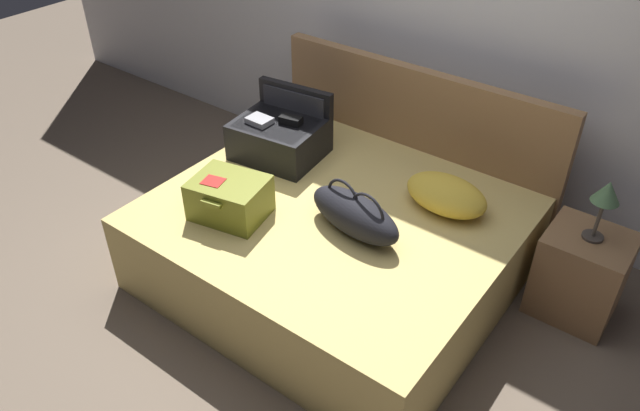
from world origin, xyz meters
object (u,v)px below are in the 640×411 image
duffel_bag (355,214)px  nightstand (580,274)px  table_lamp (606,196)px  hard_case_medium (230,197)px  pillow_near_headboard (446,195)px  hard_case_large (280,135)px  bed (333,244)px

duffel_bag → nightstand: size_ratio=1.18×
table_lamp → hard_case_medium: bearing=-149.5°
duffel_bag → pillow_near_headboard: duffel_bag is taller
hard_case_large → table_lamp: hard_case_large is taller
duffel_bag → nightstand: bearing=33.7°
duffel_bag → bed: bearing=155.3°
pillow_near_headboard → nightstand: bearing=16.1°
bed → duffel_bag: (0.20, -0.09, 0.37)m
bed → hard_case_large: 0.79m
bed → duffel_bag: duffel_bag is taller
bed → hard_case_large: hard_case_large is taller
pillow_near_headboard → table_lamp: (0.76, 0.22, 0.19)m
bed → pillow_near_headboard: size_ratio=4.03×
pillow_near_headboard → nightstand: pillow_near_headboard is taller
bed → nightstand: size_ratio=3.72×
hard_case_large → pillow_near_headboard: (1.12, 0.11, -0.05)m
bed → duffel_bag: 0.43m
duffel_bag → nightstand: duffel_bag is taller
nightstand → bed: bearing=-154.2°
hard_case_medium → pillow_near_headboard: 1.21m
hard_case_medium → duffel_bag: duffel_bag is taller
nightstand → table_lamp: table_lamp is taller
hard_case_medium → table_lamp: (1.69, 0.99, 0.16)m
hard_case_large → nightstand: bearing=3.2°
hard_case_medium → duffel_bag: size_ratio=0.73×
hard_case_large → table_lamp: 1.91m
hard_case_medium → pillow_near_headboard: bearing=28.2°
duffel_bag → table_lamp: size_ratio=1.74×
pillow_near_headboard → table_lamp: size_ratio=1.36×
hard_case_medium → duffel_bag: (0.63, 0.29, -0.01)m
pillow_near_headboard → table_lamp: table_lamp is taller
bed → pillow_near_headboard: bearing=38.0°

